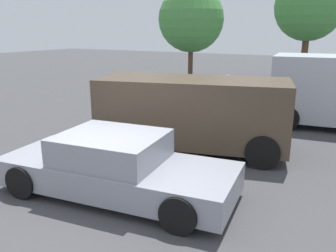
{
  "coord_description": "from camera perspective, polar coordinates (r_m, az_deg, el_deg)",
  "views": [
    {
      "loc": [
        4.07,
        -4.86,
        3.12
      ],
      "look_at": [
        0.1,
        2.15,
        0.9
      ],
      "focal_mm": 37.51,
      "sensor_mm": 36.0,
      "label": 1
    }
  ],
  "objects": [
    {
      "name": "ground_plane",
      "position": [
        7.07,
        -9.53,
        -11.02
      ],
      "size": [
        80.0,
        80.0,
        0.0
      ],
      "primitive_type": "plane",
      "color": "#424244"
    },
    {
      "name": "sedan_foreground",
      "position": [
        6.9,
        -8.47,
        -6.56
      ],
      "size": [
        4.78,
        2.34,
        1.21
      ],
      "rotation": [
        0.0,
        0.0,
        0.12
      ],
      "color": "gray",
      "rests_on": "ground_plane"
    },
    {
      "name": "suv_dark",
      "position": [
        9.2,
        3.94,
        2.36
      ],
      "size": [
        5.16,
        3.1,
        1.91
      ],
      "rotation": [
        0.0,
        0.0,
        3.4
      ],
      "color": "#4C3D2D",
      "rests_on": "ground_plane"
    },
    {
      "name": "pedestrian",
      "position": [
        12.7,
        9.57,
        5.36
      ],
      "size": [
        0.37,
        0.54,
        1.61
      ],
      "rotation": [
        0.0,
        0.0,
        5.92
      ],
      "color": "gray",
      "rests_on": "ground_plane"
    },
    {
      "name": "tree_back_center",
      "position": [
        25.43,
        21.96,
        17.52
      ],
      "size": [
        4.36,
        4.36,
        6.72
      ],
      "color": "brown",
      "rests_on": "ground_plane"
    },
    {
      "name": "tree_back_right",
      "position": [
        22.48,
        3.78,
        16.93
      ],
      "size": [
        4.01,
        4.01,
        5.74
      ],
      "color": "brown",
      "rests_on": "ground_plane"
    }
  ]
}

